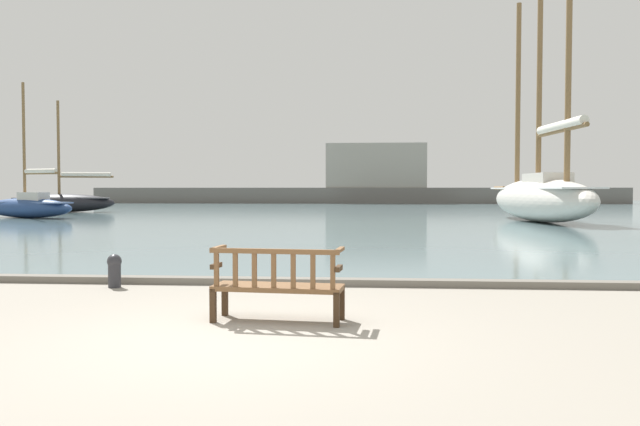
# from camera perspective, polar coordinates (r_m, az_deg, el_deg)

# --- Properties ---
(ground_plane) EXTENTS (160.00, 160.00, 0.00)m
(ground_plane) POSITION_cam_1_polar(r_m,az_deg,el_deg) (7.02, -7.81, -11.32)
(ground_plane) COLOR gray
(harbor_water) EXTENTS (100.00, 80.00, 0.08)m
(harbor_water) POSITION_cam_1_polar(r_m,az_deg,el_deg) (50.71, 2.74, 0.37)
(harbor_water) COLOR slate
(harbor_water) RESTS_ON ground
(quay_edge_kerb) EXTENTS (40.00, 0.30, 0.12)m
(quay_edge_kerb) POSITION_cam_1_polar(r_m,az_deg,el_deg) (10.73, -3.44, -6.26)
(quay_edge_kerb) COLOR slate
(quay_edge_kerb) RESTS_ON ground
(park_bench) EXTENTS (1.64, 0.67, 0.92)m
(park_bench) POSITION_cam_1_polar(r_m,az_deg,el_deg) (7.74, -3.92, -6.48)
(park_bench) COLOR #3D2A19
(park_bench) RESTS_ON ground
(sailboat_far_starboard) EXTENTS (7.12, 3.71, 7.55)m
(sailboat_far_starboard) POSITION_cam_1_polar(r_m,az_deg,el_deg) (45.84, -22.48, 0.97)
(sailboat_far_starboard) COLOR black
(sailboat_far_starboard) RESTS_ON harbor_water
(sailboat_nearest_port) EXTENTS (3.52, 13.27, 14.91)m
(sailboat_nearest_port) POSITION_cam_1_polar(r_m,az_deg,el_deg) (31.71, 19.51, 1.64)
(sailboat_nearest_port) COLOR silver
(sailboat_nearest_port) RESTS_ON harbor_water
(sailboat_mid_port) EXTENTS (6.36, 3.36, 7.36)m
(sailboat_mid_port) POSITION_cam_1_polar(r_m,az_deg,el_deg) (37.53, -25.16, 0.60)
(sailboat_mid_port) COLOR navy
(sailboat_mid_port) RESTS_ON harbor_water
(mooring_bollard) EXTENTS (0.24, 0.24, 0.56)m
(mooring_bollard) POSITION_cam_1_polar(r_m,az_deg,el_deg) (10.96, -18.28, -4.87)
(mooring_bollard) COLOR #2D2D33
(mooring_bollard) RESTS_ON ground
(far_breakwater) EXTENTS (58.76, 2.40, 6.71)m
(far_breakwater) POSITION_cam_1_polar(r_m,az_deg,el_deg) (69.26, 3.76, 2.39)
(far_breakwater) COLOR #66605B
(far_breakwater) RESTS_ON ground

